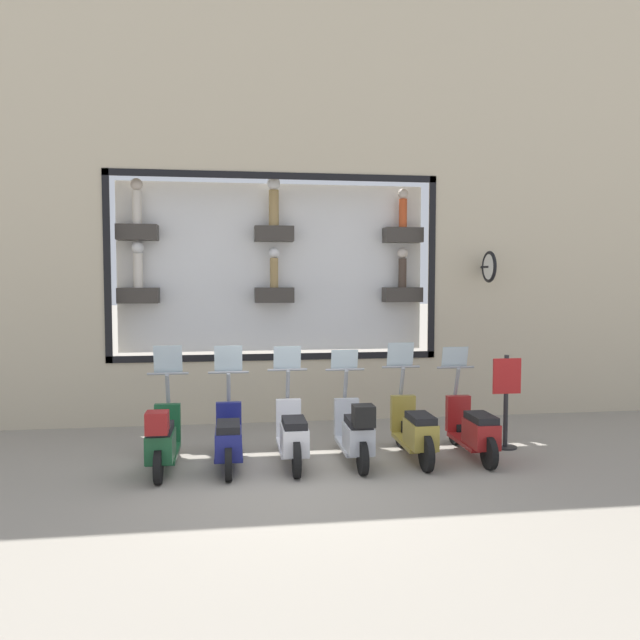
# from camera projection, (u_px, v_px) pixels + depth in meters

# --- Properties ---
(ground_plane) EXTENTS (120.00, 120.00, 0.00)m
(ground_plane) POSITION_uv_depth(u_px,v_px,m) (294.00, 480.00, 8.15)
(ground_plane) COLOR gray
(building_facade) EXTENTS (1.21, 36.00, 8.48)m
(building_facade) POSITION_uv_depth(u_px,v_px,m) (274.00, 187.00, 11.44)
(building_facade) COLOR beige
(building_facade) RESTS_ON ground_plane
(scooter_red_0) EXTENTS (1.79, 0.61, 1.56)m
(scooter_red_0) POSITION_uv_depth(u_px,v_px,m) (474.00, 430.00, 9.16)
(scooter_red_0) COLOR black
(scooter_red_0) RESTS_ON ground_plane
(scooter_olive_1) EXTENTS (1.80, 0.61, 1.64)m
(scooter_olive_1) POSITION_uv_depth(u_px,v_px,m) (415.00, 431.00, 9.04)
(scooter_olive_1) COLOR black
(scooter_olive_1) RESTS_ON ground_plane
(scooter_silver_2) EXTENTS (1.79, 0.60, 1.54)m
(scooter_silver_2) POSITION_uv_depth(u_px,v_px,m) (355.00, 432.00, 8.85)
(scooter_silver_2) COLOR black
(scooter_silver_2) RESTS_ON ground_plane
(scooter_white_3) EXTENTS (1.80, 0.61, 1.61)m
(scooter_white_3) POSITION_uv_depth(u_px,v_px,m) (292.00, 435.00, 8.79)
(scooter_white_3) COLOR black
(scooter_white_3) RESTS_ON ground_plane
(scooter_navy_4) EXTENTS (1.79, 0.60, 1.63)m
(scooter_navy_4) POSITION_uv_depth(u_px,v_px,m) (229.00, 439.00, 8.67)
(scooter_navy_4) COLOR black
(scooter_navy_4) RESTS_ON ground_plane
(scooter_green_5) EXTENTS (1.79, 0.61, 1.65)m
(scooter_green_5) POSITION_uv_depth(u_px,v_px,m) (162.00, 439.00, 8.48)
(scooter_green_5) COLOR black
(scooter_green_5) RESTS_ON ground_plane
(shop_sign_post) EXTENTS (0.36, 0.45, 1.46)m
(shop_sign_post) POSITION_uv_depth(u_px,v_px,m) (506.00, 399.00, 9.68)
(shop_sign_post) COLOR #232326
(shop_sign_post) RESTS_ON ground_plane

